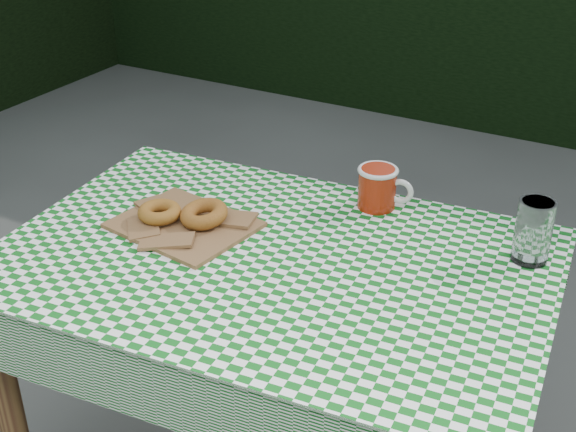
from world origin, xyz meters
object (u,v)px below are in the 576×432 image
object	(u,v)px
coffee_mug	(377,188)
drinking_glass	(533,231)
paper_bag	(184,224)
table	(274,399)

from	to	relation	value
coffee_mug	drinking_glass	distance (m)	0.37
paper_bag	drinking_glass	distance (m)	0.73
table	drinking_glass	size ratio (longest dim) A/B	8.29
paper_bag	drinking_glass	world-z (taller)	drinking_glass
paper_bag	table	bearing A→B (deg)	-3.76
table	coffee_mug	size ratio (longest dim) A/B	6.39
table	paper_bag	world-z (taller)	paper_bag
paper_bag	coffee_mug	world-z (taller)	coffee_mug
table	paper_bag	distance (m)	0.45
drinking_glass	coffee_mug	bearing A→B (deg)	170.13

